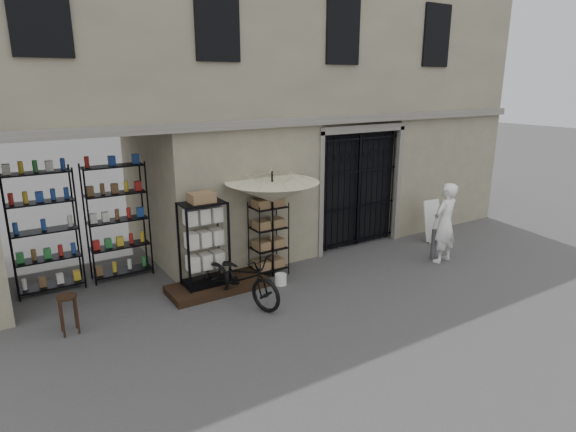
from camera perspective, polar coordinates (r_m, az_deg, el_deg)
ground at (r=10.00m, az=8.30°, el=-8.64°), size 80.00×80.00×0.00m
main_building at (r=12.42m, az=-3.51°, el=17.52°), size 14.00×4.00×9.00m
shop_recess at (r=10.09m, az=-22.56°, el=-0.42°), size 3.00×1.70×3.00m
shop_shelving at (r=10.63m, az=-23.18°, el=-1.13°), size 2.70×0.50×2.50m
iron_gate at (r=12.27m, az=7.86°, el=3.33°), size 2.50×0.21×3.00m
step_platform at (r=9.99m, az=-8.31°, el=-8.21°), size 2.00×0.90×0.15m
display_cabinet at (r=9.66m, az=-9.89°, el=-3.79°), size 0.92×0.66×1.84m
wire_rack at (r=10.40m, az=-2.32°, el=-2.82°), size 0.76×0.57×1.62m
market_umbrella at (r=9.92m, az=-1.88°, el=3.52°), size 1.90×1.93×2.78m
white_bucket at (r=10.10m, az=-0.87°, el=-7.51°), size 0.24×0.24×0.23m
bicycle at (r=9.43m, az=-5.56°, el=-10.09°), size 0.98×1.19×1.94m
wooden_stool at (r=8.96m, az=-24.56°, el=-10.47°), size 0.36×0.36×0.68m
steel_bollard at (r=11.96m, az=16.89°, el=-3.20°), size 0.17×0.17×0.73m
shopkeeper at (r=11.97m, az=17.71°, el=-5.10°), size 0.96×1.96×0.45m
easel_sign at (r=13.13m, az=17.25°, el=-0.68°), size 0.57×0.63×1.07m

